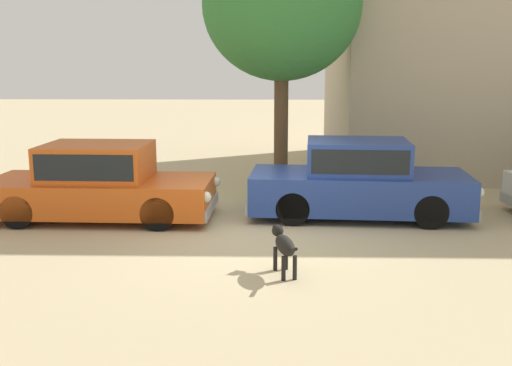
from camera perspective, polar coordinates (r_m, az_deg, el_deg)
name	(u,v)px	position (r m, az deg, el deg)	size (l,w,h in m)	color
ground_plane	(255,236)	(10.61, -0.13, -4.98)	(80.00, 80.00, 0.00)	tan
parked_sedan_nearest	(99,182)	(12.05, -14.35, 0.09)	(4.43, 1.94, 1.44)	#D15619
parked_sedan_second	(358,180)	(11.95, 9.48, 0.32)	(4.38, 2.01, 1.50)	navy
stray_dog_spotted	(284,245)	(8.67, 2.62, -5.77)	(0.38, 1.06, 0.65)	black
acacia_tree_left	(282,5)	(13.92, 2.43, 16.20)	(3.50, 3.15, 5.86)	brown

